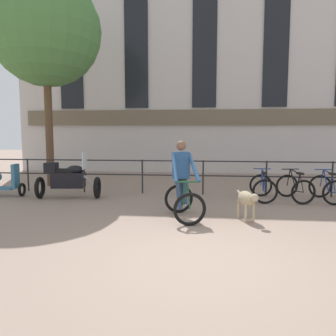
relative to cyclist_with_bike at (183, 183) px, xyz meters
The scene contains 11 objects.
ground_plane 2.55m from the cyclist_with_bike, 79.48° to the right, with size 60.00×60.00×0.00m, color gray.
canal_railing 2.84m from the cyclist_with_bike, 80.98° to the left, with size 15.05×0.05×1.05m.
building_facade 9.88m from the cyclist_with_bike, 87.04° to the left, with size 18.00×0.72×11.28m.
cyclist_with_bike is the anchor object (origin of this frame).
dog 1.42m from the cyclist_with_bike, ahead, with size 0.44×0.89×0.65m.
parked_motorcycle 3.85m from the cyclist_with_bike, 152.40° to the left, with size 1.82×0.82×1.35m.
parked_bicycle_near_lamp 3.04m from the cyclist_with_bike, 45.49° to the left, with size 0.73×1.15×0.86m.
parked_bicycle_mid_left 3.69m from the cyclist_with_bike, 35.83° to the left, with size 0.82×1.20×0.86m.
parked_bicycle_mid_right 4.42m from the cyclist_with_bike, 29.24° to the left, with size 0.68×1.12×0.86m.
parked_scooter 5.84m from the cyclist_with_bike, 161.27° to the left, with size 1.30×0.48×0.96m.
tree_canalside_left 7.82m from the cyclist_with_bike, 141.55° to the left, with size 3.77×3.77×7.24m.
Camera 1 is at (0.01, -4.72, 1.86)m, focal length 35.00 mm.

